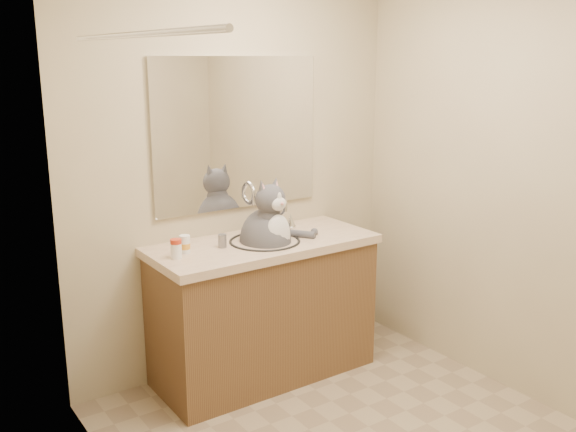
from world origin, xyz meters
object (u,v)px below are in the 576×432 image
at_px(cat, 267,237).
at_px(pill_bottle_redcap, 176,249).
at_px(pill_bottle_orange, 185,245).
at_px(grey_canister, 222,241).

xyz_separation_m(cat, pill_bottle_redcap, (-0.57, 0.01, 0.02)).
bearing_deg(pill_bottle_redcap, cat, -0.97).
height_order(cat, pill_bottle_redcap, cat).
bearing_deg(pill_bottle_orange, grey_canister, -5.93).
height_order(cat, grey_canister, cat).
bearing_deg(cat, pill_bottle_redcap, 169.80).
xyz_separation_m(pill_bottle_orange, grey_canister, (0.22, -0.02, -0.01)).
relative_size(cat, grey_canister, 7.75).
height_order(pill_bottle_redcap, pill_bottle_orange, pill_bottle_redcap).
xyz_separation_m(pill_bottle_redcap, pill_bottle_orange, (0.08, 0.06, -0.01)).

